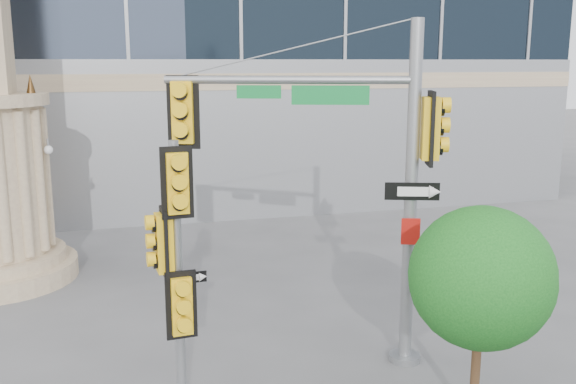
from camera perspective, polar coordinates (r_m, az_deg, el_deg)
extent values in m
cone|color=#472D14|center=(18.60, -21.92, 8.93)|extent=(0.24, 0.24, 0.50)
cylinder|color=slate|center=(13.57, 10.32, -14.26)|extent=(0.63, 0.63, 0.13)
cylinder|color=slate|center=(12.51, 10.85, -0.56)|extent=(0.25, 0.25, 6.71)
cylinder|color=slate|center=(12.16, 0.05, 9.94)|extent=(4.50, 1.66, 0.16)
cube|color=#0E7A32|center=(12.13, 3.78, 8.59)|extent=(1.39, 0.51, 0.36)
cube|color=yellow|center=(12.48, -9.28, 7.00)|extent=(0.68, 0.49, 1.40)
cube|color=yellow|center=(12.35, 12.54, 5.53)|extent=(0.49, 0.68, 1.40)
cube|color=black|center=(12.32, 10.97, 0.06)|extent=(0.99, 0.36, 0.34)
cube|color=#B01510|center=(12.50, 10.84, -3.46)|extent=(0.35, 0.15, 0.51)
cylinder|color=slate|center=(10.99, -9.74, -7.67)|extent=(0.17, 0.17, 4.69)
cube|color=yellow|center=(10.37, -9.85, 0.81)|extent=(0.54, 0.31, 1.17)
cube|color=yellow|center=(10.77, -10.94, -4.47)|extent=(0.31, 0.54, 1.17)
cube|color=yellow|center=(10.93, -9.47, -9.87)|extent=(0.54, 0.31, 1.17)
cube|color=black|center=(10.90, -8.76, -7.55)|extent=(0.58, 0.08, 0.19)
cylinder|color=#382314|center=(11.37, 16.34, -14.70)|extent=(0.15, 0.15, 1.99)
sphere|color=#124F17|center=(10.79, 16.81, -7.29)|extent=(2.32, 2.32, 2.32)
sphere|color=#124F17|center=(11.37, 18.12, -8.16)|extent=(1.44, 1.44, 1.44)
sphere|color=#124F17|center=(10.46, 15.70, -9.42)|extent=(1.22, 1.22, 1.22)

